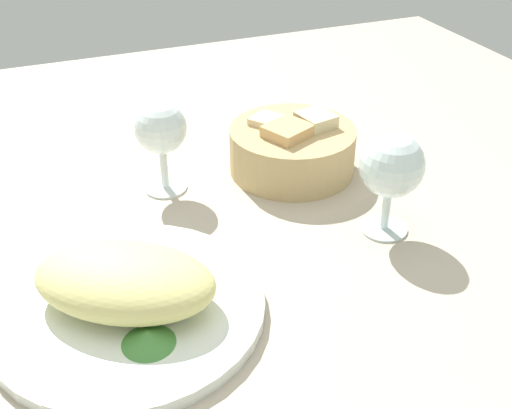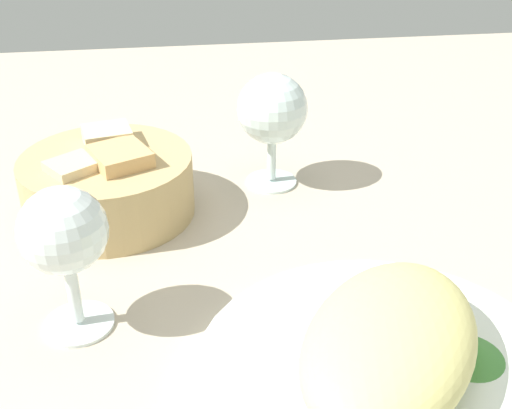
{
  "view_description": "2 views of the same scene",
  "coord_description": "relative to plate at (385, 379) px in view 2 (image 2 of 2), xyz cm",
  "views": [
    {
      "loc": [
        -23.26,
        -57.01,
        44.03
      ],
      "look_at": [
        0.44,
        1.82,
        3.41
      ],
      "focal_mm": 44.56,
      "sensor_mm": 36.0,
      "label": 1
    },
    {
      "loc": [
        -49.52,
        6.52,
        34.6
      ],
      "look_at": [
        3.29,
        -0.88,
        3.9
      ],
      "focal_mm": 45.8,
      "sensor_mm": 36.0,
      "label": 2
    }
  ],
  "objects": [
    {
      "name": "ground_plane",
      "position": [
        17.14,
        7.3,
        -1.7
      ],
      "size": [
        140.0,
        140.0,
        2.0
      ],
      "primitive_type": "cube",
      "color": "#B7A892"
    },
    {
      "name": "plate",
      "position": [
        0.0,
        0.0,
        0.0
      ],
      "size": [
        27.66,
        27.66,
        1.4
      ],
      "primitive_type": "cylinder",
      "color": "white",
      "rests_on": "ground_plane"
    },
    {
      "name": "omelette",
      "position": [
        0.0,
        0.0,
        3.46
      ],
      "size": [
        21.62,
        19.63,
        5.51
      ],
      "primitive_type": "ellipsoid",
      "rotation": [
        0.0,
        0.0,
        -0.59
      ],
      "color": "#DBD37E",
      "rests_on": "plate"
    },
    {
      "name": "lettuce_garnish",
      "position": [
        0.59,
        -6.39,
        1.41
      ],
      "size": [
        5.12,
        5.12,
        1.42
      ],
      "primitive_type": "cone",
      "color": "#43853A",
      "rests_on": "plate"
    },
    {
      "name": "bread_basket",
      "position": [
        27.54,
        20.59,
        2.78
      ],
      "size": [
        17.28,
        17.28,
        8.04
      ],
      "color": "tan",
      "rests_on": "ground_plane"
    },
    {
      "name": "wine_glass_near",
      "position": [
        31.82,
        3.09,
        7.78
      ],
      "size": [
        7.58,
        7.58,
        12.69
      ],
      "color": "silver",
      "rests_on": "ground_plane"
    },
    {
      "name": "wine_glass_far",
      "position": [
        9.86,
        22.28,
        7.69
      ],
      "size": [
        6.7,
        6.7,
        12.34
      ],
      "color": "silver",
      "rests_on": "ground_plane"
    }
  ]
}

